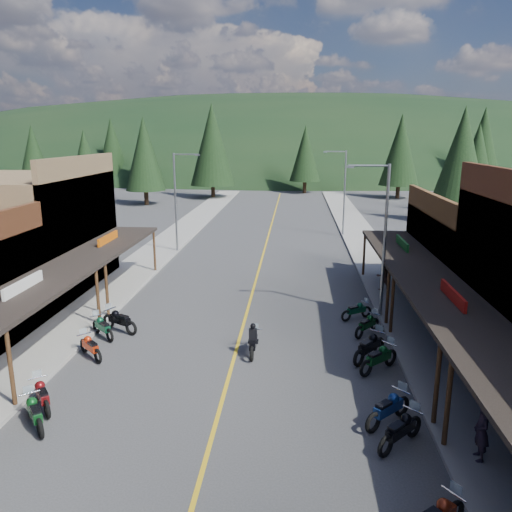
% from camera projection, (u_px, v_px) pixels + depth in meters
% --- Properties ---
extents(ground, '(220.00, 220.00, 0.00)m').
position_uv_depth(ground, '(226.00, 385.00, 19.17)').
color(ground, '#38383A').
rests_on(ground, ground).
extents(centerline, '(0.15, 90.00, 0.01)m').
position_uv_depth(centerline, '(262.00, 260.00, 38.55)').
color(centerline, gold).
rests_on(centerline, ground).
extents(sidewalk_west, '(3.40, 94.00, 0.15)m').
position_uv_depth(sidewalk_west, '(151.00, 257.00, 39.20)').
color(sidewalk_west, gray).
rests_on(sidewalk_west, ground).
extents(sidewalk_east, '(3.40, 94.00, 0.15)m').
position_uv_depth(sidewalk_east, '(376.00, 261.00, 37.86)').
color(sidewalk_east, gray).
rests_on(sidewalk_east, ground).
extents(shop_west_3, '(10.90, 10.20, 8.20)m').
position_uv_depth(shop_west_3, '(27.00, 234.00, 30.35)').
color(shop_west_3, brown).
rests_on(shop_west_3, ground).
extents(shop_east_3, '(10.90, 10.20, 6.20)m').
position_uv_depth(shop_east_3, '(491.00, 258.00, 28.47)').
color(shop_east_3, '#4C2D16').
rests_on(shop_east_3, ground).
extents(streetlight_1, '(2.16, 0.18, 8.00)m').
position_uv_depth(streetlight_1, '(177.00, 198.00, 39.97)').
color(streetlight_1, gray).
rests_on(streetlight_1, ground).
extents(streetlight_2, '(2.16, 0.18, 8.00)m').
position_uv_depth(streetlight_2, '(382.00, 234.00, 25.34)').
color(streetlight_2, gray).
rests_on(streetlight_2, ground).
extents(streetlight_3, '(2.16, 0.18, 8.00)m').
position_uv_depth(streetlight_3, '(343.00, 189.00, 46.65)').
color(streetlight_3, gray).
rests_on(streetlight_3, ground).
extents(ridge_hill, '(310.00, 140.00, 60.00)m').
position_uv_depth(ridge_hill, '(288.00, 167.00, 149.95)').
color(ridge_hill, black).
rests_on(ridge_hill, ground).
extents(pine_0, '(5.04, 5.04, 11.00)m').
position_uv_depth(pine_0, '(33.00, 153.00, 80.77)').
color(pine_0, black).
rests_on(pine_0, ground).
extents(pine_1, '(5.88, 5.88, 12.50)m').
position_uv_depth(pine_1, '(144.00, 148.00, 87.12)').
color(pine_1, black).
rests_on(pine_1, ground).
extents(pine_2, '(6.72, 6.72, 14.00)m').
position_uv_depth(pine_2, '(212.00, 145.00, 74.24)').
color(pine_2, black).
rests_on(pine_2, ground).
extents(pine_3, '(5.04, 5.04, 11.00)m').
position_uv_depth(pine_3, '(305.00, 153.00, 81.27)').
color(pine_3, black).
rests_on(pine_3, ground).
extents(pine_4, '(5.88, 5.88, 12.50)m').
position_uv_depth(pine_4, '(400.00, 150.00, 74.21)').
color(pine_4, black).
rests_on(pine_4, ground).
extents(pine_5, '(6.72, 6.72, 14.00)m').
position_uv_depth(pine_5, '(483.00, 143.00, 84.43)').
color(pine_5, black).
rests_on(pine_5, ground).
extents(pine_7, '(5.88, 5.88, 12.50)m').
position_uv_depth(pine_7, '(112.00, 147.00, 93.54)').
color(pine_7, black).
rests_on(pine_7, ground).
extents(pine_8, '(4.48, 4.48, 10.00)m').
position_uv_depth(pine_8, '(86.00, 165.00, 58.20)').
color(pine_8, black).
rests_on(pine_8, ground).
extents(pine_9, '(4.93, 4.93, 10.80)m').
position_uv_depth(pine_9, '(477.00, 161.00, 59.42)').
color(pine_9, black).
rests_on(pine_9, ground).
extents(pine_10, '(5.38, 5.38, 11.60)m').
position_uv_depth(pine_10, '(144.00, 155.00, 67.39)').
color(pine_10, black).
rests_on(pine_10, ground).
extents(pine_11, '(5.82, 5.82, 12.40)m').
position_uv_depth(pine_11, '(462.00, 156.00, 52.76)').
color(pine_11, black).
rests_on(pine_11, ground).
extents(bike_west_6, '(1.85, 2.03, 1.18)m').
position_uv_depth(bike_west_6, '(34.00, 411.00, 16.28)').
color(bike_west_6, '#0E471A').
rests_on(bike_west_6, ground).
extents(bike_west_7, '(1.79, 2.02, 1.16)m').
position_uv_depth(bike_west_7, '(42.00, 394.00, 17.40)').
color(bike_west_7, maroon).
rests_on(bike_west_7, ground).
extents(bike_west_8, '(1.89, 1.85, 1.13)m').
position_uv_depth(bike_west_8, '(90.00, 346.00, 21.41)').
color(bike_west_8, red).
rests_on(bike_west_8, ground).
extents(bike_west_9, '(1.93, 1.91, 1.16)m').
position_uv_depth(bike_west_9, '(103.00, 326.00, 23.57)').
color(bike_west_9, '#0E472B').
rests_on(bike_west_9, ground).
extents(bike_west_10, '(2.32, 1.74, 1.28)m').
position_uv_depth(bike_west_10, '(119.00, 319.00, 24.26)').
color(bike_west_10, black).
rests_on(bike_west_10, ground).
extents(bike_east_6, '(2.03, 2.06, 1.24)m').
position_uv_depth(bike_east_6, '(401.00, 429.00, 15.27)').
color(bike_east_6, black).
rests_on(bike_east_6, ground).
extents(bike_east_7, '(2.10, 2.05, 1.26)m').
position_uv_depth(bike_east_7, '(388.00, 407.00, 16.46)').
color(bike_east_7, navy).
rests_on(bike_east_7, ground).
extents(bike_east_8, '(2.12, 2.06, 1.27)m').
position_uv_depth(bike_east_8, '(379.00, 357.00, 20.18)').
color(bike_east_8, '#0C3D18').
rests_on(bike_east_8, ground).
extents(bike_east_9, '(2.06, 2.32, 1.34)m').
position_uv_depth(bike_east_9, '(370.00, 345.00, 21.19)').
color(bike_east_9, black).
rests_on(bike_east_9, ground).
extents(bike_east_10, '(1.76, 1.96, 1.13)m').
position_uv_depth(bike_east_10, '(367.00, 324.00, 23.91)').
color(bike_east_10, '#0A3615').
rests_on(bike_east_10, ground).
extents(bike_east_11, '(1.90, 1.53, 1.06)m').
position_uv_depth(bike_east_11, '(356.00, 310.00, 25.92)').
color(bike_east_11, '#0E472A').
rests_on(bike_east_11, ground).
extents(rider_on_bike, '(0.69, 2.01, 1.53)m').
position_uv_depth(rider_on_bike, '(253.00, 341.00, 21.76)').
color(rider_on_bike, black).
rests_on(rider_on_bike, ground).
extents(pedestrian_east_a, '(0.45, 0.67, 1.80)m').
position_uv_depth(pedestrian_east_a, '(482.00, 431.00, 14.39)').
color(pedestrian_east_a, '#251B29').
rests_on(pedestrian_east_a, sidewalk_east).
extents(pedestrian_east_b, '(0.97, 0.79, 1.75)m').
position_uv_depth(pedestrian_east_b, '(383.00, 276.00, 30.37)').
color(pedestrian_east_b, brown).
rests_on(pedestrian_east_b, sidewalk_east).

